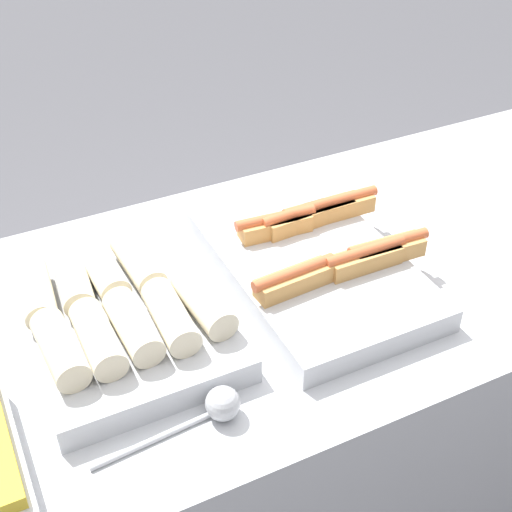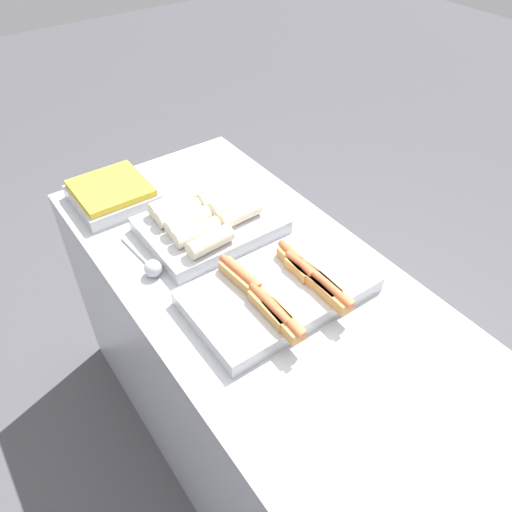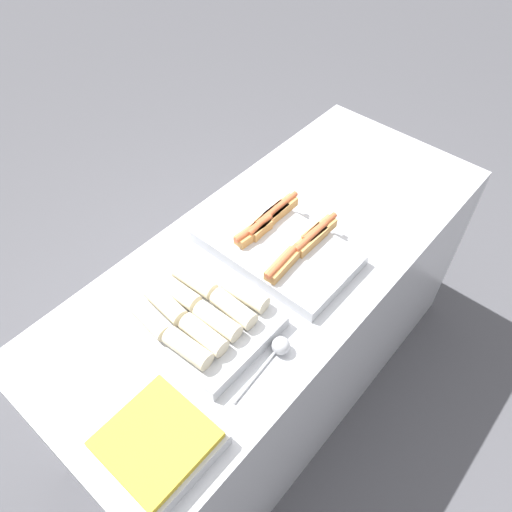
# 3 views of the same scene
# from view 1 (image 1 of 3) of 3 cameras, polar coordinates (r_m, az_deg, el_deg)

# --- Properties ---
(counter) EXTENTS (1.85, 0.78, 0.94)m
(counter) POSITION_cam_1_polar(r_m,az_deg,el_deg) (1.76, 3.45, -13.32)
(counter) COLOR #B7BABF
(counter) RESTS_ON ground_plane
(tray_hotdogs) EXTENTS (0.37, 0.54, 0.10)m
(tray_hotdogs) POSITION_cam_1_polar(r_m,az_deg,el_deg) (1.41, 4.42, -0.07)
(tray_hotdogs) COLOR #B7BABF
(tray_hotdogs) RESTS_ON counter
(tray_wraps) EXTENTS (0.34, 0.45, 0.11)m
(tray_wraps) POSITION_cam_1_polar(r_m,az_deg,el_deg) (1.29, -10.91, -4.57)
(tray_wraps) COLOR #B7BABF
(tray_wraps) RESTS_ON counter
(serving_spoon_near) EXTENTS (0.25, 0.06, 0.06)m
(serving_spoon_near) POSITION_cam_1_polar(r_m,az_deg,el_deg) (1.14, -3.23, -11.98)
(serving_spoon_near) COLOR #B2B5BA
(serving_spoon_near) RESTS_ON counter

